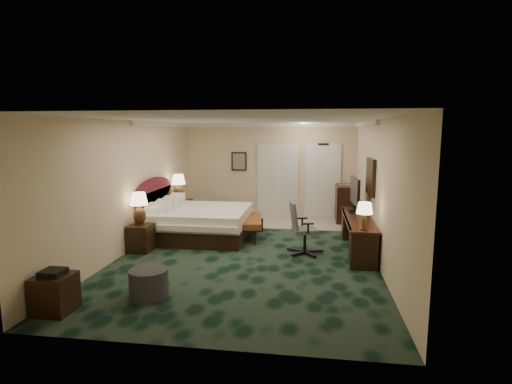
# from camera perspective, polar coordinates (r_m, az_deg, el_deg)

# --- Properties ---
(floor) EXTENTS (5.00, 7.50, 0.00)m
(floor) POSITION_cam_1_polar(r_m,az_deg,el_deg) (8.37, -0.94, -8.57)
(floor) COLOR black
(floor) RESTS_ON ground
(ceiling) EXTENTS (5.00, 7.50, 0.00)m
(ceiling) POSITION_cam_1_polar(r_m,az_deg,el_deg) (7.99, -0.99, 10.25)
(ceiling) COLOR silver
(ceiling) RESTS_ON wall_back
(wall_back) EXTENTS (5.00, 0.00, 2.70)m
(wall_back) POSITION_cam_1_polar(r_m,az_deg,el_deg) (11.76, 1.92, 3.15)
(wall_back) COLOR beige
(wall_back) RESTS_ON ground
(wall_front) EXTENTS (5.00, 0.00, 2.70)m
(wall_front) POSITION_cam_1_polar(r_m,az_deg,el_deg) (4.47, -8.62, -6.03)
(wall_front) COLOR beige
(wall_front) RESTS_ON ground
(wall_left) EXTENTS (0.00, 7.50, 2.70)m
(wall_left) POSITION_cam_1_polar(r_m,az_deg,el_deg) (8.81, -17.23, 0.92)
(wall_left) COLOR beige
(wall_left) RESTS_ON ground
(wall_right) EXTENTS (0.00, 7.50, 2.70)m
(wall_right) POSITION_cam_1_polar(r_m,az_deg,el_deg) (8.07, 16.86, 0.24)
(wall_right) COLOR beige
(wall_right) RESTS_ON ground
(crown_molding) EXTENTS (5.00, 7.50, 0.10)m
(crown_molding) POSITION_cam_1_polar(r_m,az_deg,el_deg) (7.99, -0.99, 9.89)
(crown_molding) COLOR white
(crown_molding) RESTS_ON wall_back
(tile_patch) EXTENTS (3.20, 1.70, 0.01)m
(tile_patch) POSITION_cam_1_polar(r_m,az_deg,el_deg) (11.08, 6.06, -4.29)
(tile_patch) COLOR #AFA399
(tile_patch) RESTS_ON ground
(headboard) EXTENTS (0.12, 2.00, 1.40)m
(headboard) POSITION_cam_1_polar(r_m,az_deg,el_deg) (9.79, -14.26, -2.07)
(headboard) COLOR #47141D
(headboard) RESTS_ON ground
(entry_door) EXTENTS (1.02, 0.06, 2.18)m
(entry_door) POSITION_cam_1_polar(r_m,az_deg,el_deg) (11.70, 9.47, 1.53)
(entry_door) COLOR white
(entry_door) RESTS_ON ground
(closet_doors) EXTENTS (1.20, 0.06, 2.10)m
(closet_doors) POSITION_cam_1_polar(r_m,az_deg,el_deg) (11.73, 3.11, 1.65)
(closet_doors) COLOR silver
(closet_doors) RESTS_ON ground
(wall_art) EXTENTS (0.45, 0.06, 0.55)m
(wall_art) POSITION_cam_1_polar(r_m,az_deg,el_deg) (11.83, -2.44, 4.39)
(wall_art) COLOR #536961
(wall_art) RESTS_ON wall_back
(wall_mirror) EXTENTS (0.05, 0.95, 0.75)m
(wall_mirror) POSITION_cam_1_polar(r_m,az_deg,el_deg) (8.62, 16.06, 2.14)
(wall_mirror) COLOR white
(wall_mirror) RESTS_ON wall_right
(bed) EXTENTS (2.18, 2.02, 0.69)m
(bed) POSITION_cam_1_polar(r_m,az_deg,el_deg) (9.50, -7.83, -4.39)
(bed) COLOR silver
(bed) RESTS_ON ground
(nightstand_near) EXTENTS (0.45, 0.51, 0.56)m
(nightstand_near) POSITION_cam_1_polar(r_m,az_deg,el_deg) (8.71, -16.13, -6.32)
(nightstand_near) COLOR black
(nightstand_near) RESTS_ON ground
(nightstand_far) EXTENTS (0.54, 0.62, 0.67)m
(nightstand_far) POSITION_cam_1_polar(r_m,az_deg,el_deg) (10.82, -10.79, -2.92)
(nightstand_far) COLOR black
(nightstand_far) RESTS_ON ground
(lamp_near) EXTENTS (0.40, 0.40, 0.68)m
(lamp_near) POSITION_cam_1_polar(r_m,az_deg,el_deg) (8.56, -16.33, -2.33)
(lamp_near) COLOR black
(lamp_near) RESTS_ON nightstand_near
(lamp_far) EXTENTS (0.46, 0.46, 0.69)m
(lamp_far) POSITION_cam_1_polar(r_m,az_deg,el_deg) (10.68, -11.01, 0.64)
(lamp_far) COLOR black
(lamp_far) RESTS_ON nightstand_far
(bed_bench) EXTENTS (0.68, 1.44, 0.47)m
(bed_bench) POSITION_cam_1_polar(r_m,az_deg,el_deg) (9.44, -0.75, -5.10)
(bed_bench) COLOR brown
(bed_bench) RESTS_ON ground
(ottoman) EXTENTS (0.75, 0.75, 0.42)m
(ottoman) POSITION_cam_1_polar(r_m,az_deg,el_deg) (6.40, -15.07, -12.42)
(ottoman) COLOR #303034
(ottoman) RESTS_ON ground
(side_table) EXTENTS (0.49, 0.49, 0.53)m
(side_table) POSITION_cam_1_polar(r_m,az_deg,el_deg) (6.32, -26.83, -12.82)
(side_table) COLOR black
(side_table) RESTS_ON ground
(desk) EXTENTS (0.53, 2.47, 0.71)m
(desk) POSITION_cam_1_polar(r_m,az_deg,el_deg) (8.60, 14.29, -5.90)
(desk) COLOR black
(desk) RESTS_ON ground
(tv) EXTENTS (0.14, 0.97, 0.75)m
(tv) POSITION_cam_1_polar(r_m,az_deg,el_deg) (9.17, 13.95, -0.31)
(tv) COLOR black
(tv) RESTS_ON desk
(desk_lamp) EXTENTS (0.31, 0.31, 0.51)m
(desk_lamp) POSITION_cam_1_polar(r_m,az_deg,el_deg) (7.44, 15.21, -3.33)
(desk_lamp) COLOR black
(desk_lamp) RESTS_ON desk
(desk_chair) EXTENTS (0.75, 0.73, 1.07)m
(desk_chair) POSITION_cam_1_polar(r_m,az_deg,el_deg) (8.18, 7.02, -5.13)
(desk_chair) COLOR #484855
(desk_chair) RESTS_ON ground
(minibar) EXTENTS (0.53, 0.95, 1.01)m
(minibar) POSITION_cam_1_polar(r_m,az_deg,el_deg) (11.30, 12.68, -1.62)
(minibar) COLOR black
(minibar) RESTS_ON ground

